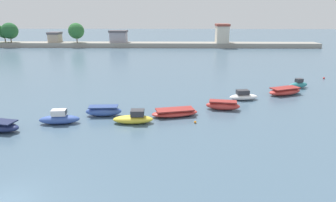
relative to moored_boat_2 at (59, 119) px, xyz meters
name	(u,v)px	position (x,y,z in m)	size (l,w,h in m)	color
moored_boat_2	(59,119)	(0.00, 0.00, 0.00)	(4.42, 1.92, 1.59)	#3856A8
moored_boat_3	(104,111)	(4.19, 2.65, -0.01)	(4.23, 1.84, 1.18)	#3856A8
moored_boat_4	(134,118)	(8.01, 0.31, -0.03)	(4.40, 1.76, 1.52)	yellow
moored_boat_5	(175,113)	(12.47, 2.72, -0.18)	(5.76, 3.23, 0.86)	#C63833
moored_boat_6	(223,105)	(18.40, 5.24, -0.05)	(4.34, 2.09, 1.12)	#C63833
moored_boat_7	(243,96)	(21.91, 9.60, -0.07)	(4.16, 2.19, 1.39)	white
moored_boat_8	(285,91)	(28.52, 12.36, -0.07)	(5.71, 3.97, 1.07)	#C63833
moored_boat_9	(298,85)	(32.01, 16.35, -0.02)	(3.83, 2.47, 1.53)	teal
mooring_buoy_0	(195,122)	(14.68, 0.40, -0.45)	(0.27, 0.27, 0.27)	orange
mooring_buoy_1	(324,78)	(39.33, 23.10, -0.41)	(0.35, 0.35, 0.35)	red
distant_shoreline	(114,40)	(-8.27, 73.02, 1.86)	(118.90, 6.96, 8.13)	gray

